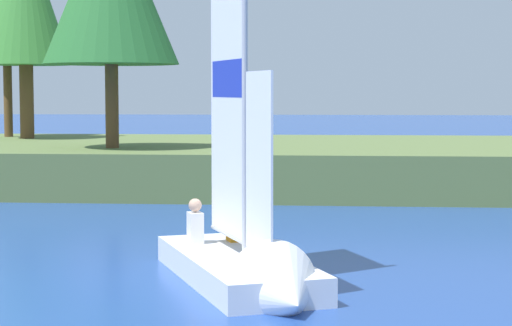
{
  "coord_description": "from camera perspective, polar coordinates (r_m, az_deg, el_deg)",
  "views": [
    {
      "loc": [
        1.86,
        -3.01,
        2.67
      ],
      "look_at": [
        0.24,
        15.77,
        1.2
      ],
      "focal_mm": 65.26,
      "sensor_mm": 36.0,
      "label": 1
    }
  ],
  "objects": [
    {
      "name": "sailboat",
      "position": [
        12.4,
        -0.21,
        -6.06
      ],
      "size": [
        2.95,
        4.59,
        5.77
      ],
      "rotation": [
        0.0,
        0.0,
        -1.17
      ],
      "color": "white",
      "rests_on": "ground"
    },
    {
      "name": "shore_bank",
      "position": [
        26.68,
        0.92,
        -0.02
      ],
      "size": [
        80.0,
        10.12,
        1.17
      ],
      "primitive_type": "cube",
      "color": "#5B703D",
      "rests_on": "ground"
    }
  ]
}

